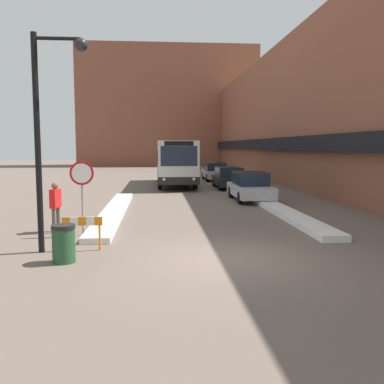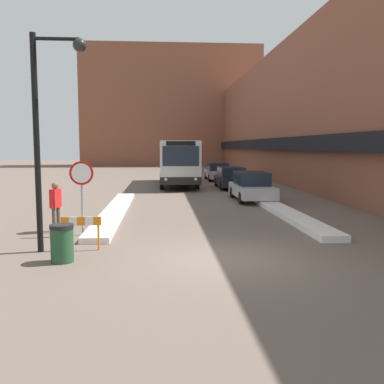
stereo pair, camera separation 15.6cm
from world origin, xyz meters
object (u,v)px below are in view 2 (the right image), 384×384
at_px(parked_car_front, 252,186).
at_px(trash_bin, 62,243).
at_px(city_bus, 178,161).
at_px(construction_barricade, 81,227).
at_px(parked_car_middle, 231,178).
at_px(pedestrian, 56,202).
at_px(parked_car_back, 218,171).
at_px(stop_sign, 82,182).
at_px(street_lamp, 47,117).

relative_size(parked_car_front, trash_bin, 4.63).
bearing_deg(city_bus, construction_barricade, -99.89).
relative_size(parked_car_middle, construction_barricade, 4.16).
distance_m(parked_car_middle, pedestrian, 16.76).
bearing_deg(city_bus, pedestrian, -105.63).
xyz_separation_m(parked_car_back, stop_sign, (-7.34, -22.28, 1.00)).
height_order(stop_sign, street_lamp, street_lamp).
bearing_deg(stop_sign, construction_barricade, -80.88).
bearing_deg(city_bus, parked_car_front, -68.97).
bearing_deg(stop_sign, city_bus, 78.04).
distance_m(parked_car_front, street_lamp, 13.46).
bearing_deg(stop_sign, pedestrian, 145.16).
distance_m(stop_sign, construction_barricade, 2.28).
xyz_separation_m(trash_bin, construction_barricade, (0.26, 1.21, 0.19)).
bearing_deg(city_bus, parked_car_middle, -35.65).
distance_m(parked_car_front, stop_sign, 11.27).
relative_size(parked_car_front, construction_barricade, 4.00).
xyz_separation_m(city_bus, pedestrian, (-4.78, -17.09, -0.76)).
relative_size(street_lamp, trash_bin, 6.13).
bearing_deg(city_bus, street_lamp, -102.04).
xyz_separation_m(parked_car_middle, stop_sign, (-7.34, -15.23, 1.03)).
bearing_deg(parked_car_back, construction_barricade, -106.15).
xyz_separation_m(street_lamp, trash_bin, (0.53, -1.11, -3.17)).
bearing_deg(street_lamp, trash_bin, -64.29).
xyz_separation_m(parked_car_back, pedestrian, (-8.36, -21.58, 0.26)).
height_order(city_bus, stop_sign, city_bus).
bearing_deg(pedestrian, parked_car_middle, -14.58).
bearing_deg(parked_car_middle, construction_barricade, -112.20).
bearing_deg(construction_barricade, parked_car_front, 56.15).
bearing_deg(trash_bin, street_lamp, 115.71).
bearing_deg(trash_bin, pedestrian, 105.41).
relative_size(pedestrian, trash_bin, 1.77).
distance_m(city_bus, street_lamp, 20.41).
bearing_deg(parked_car_middle, trash_bin, -111.57).
bearing_deg(street_lamp, construction_barricade, 7.02).
relative_size(parked_car_front, street_lamp, 0.75).
relative_size(parked_car_front, parked_car_back, 0.91).
height_order(city_bus, parked_car_back, city_bus).
height_order(parked_car_front, stop_sign, stop_sign).
bearing_deg(parked_car_back, parked_car_front, -90.00).
distance_m(parked_car_middle, stop_sign, 16.94).
bearing_deg(stop_sign, parked_car_back, 71.76).
height_order(parked_car_middle, stop_sign, stop_sign).
bearing_deg(parked_car_front, parked_car_middle, 90.00).
bearing_deg(street_lamp, city_bus, 77.96).
bearing_deg(street_lamp, parked_car_front, 53.53).
height_order(stop_sign, construction_barricade, stop_sign).
distance_m(city_bus, pedestrian, 17.76).
bearing_deg(street_lamp, pedestrian, 100.97).
xyz_separation_m(parked_car_front, stop_sign, (-7.34, -8.49, 0.99)).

